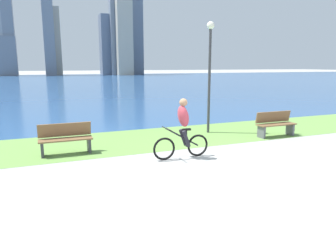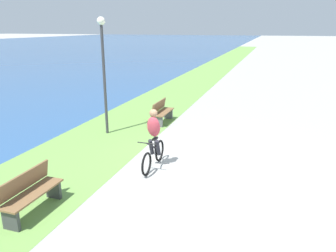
% 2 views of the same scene
% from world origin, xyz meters
% --- Properties ---
extents(ground_plane, '(300.00, 300.00, 0.00)m').
position_xyz_m(ground_plane, '(0.00, 0.00, 0.00)').
color(ground_plane, '#9E9E99').
extents(grass_strip_bayside, '(120.00, 3.44, 0.01)m').
position_xyz_m(grass_strip_bayside, '(0.00, 3.70, 0.00)').
color(grass_strip_bayside, '#6B9947').
rests_on(grass_strip_bayside, ground).
extents(bay_water_surface, '(300.00, 80.91, 0.00)m').
position_xyz_m(bay_water_surface, '(0.00, 45.87, 0.00)').
color(bay_water_surface, '#2D568C').
rests_on(bay_water_surface, ground).
extents(cyclist_lead, '(1.66, 0.52, 1.68)m').
position_xyz_m(cyclist_lead, '(-0.63, 1.16, 0.83)').
color(cyclist_lead, black).
rests_on(cyclist_lead, ground).
extents(bench_near_path, '(1.50, 0.47, 0.90)m').
position_xyz_m(bench_near_path, '(3.65, 2.41, 0.45)').
color(bench_near_path, brown).
rests_on(bench_near_path, ground).
extents(bench_far_along_path, '(1.50, 0.47, 0.90)m').
position_xyz_m(bench_far_along_path, '(-3.62, 2.80, 0.45)').
color(bench_far_along_path, brown).
rests_on(bench_far_along_path, ground).
extents(lamppost_tall, '(0.28, 0.28, 4.12)m').
position_xyz_m(lamppost_tall, '(1.70, 3.89, 2.68)').
color(lamppost_tall, '#38383D').
rests_on(lamppost_tall, ground).
extents(city_skyline_far_shore, '(39.08, 10.40, 27.29)m').
position_xyz_m(city_skyline_far_shore, '(4.73, 79.08, 10.99)').
color(city_skyline_far_shore, slate).
rests_on(city_skyline_far_shore, ground).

